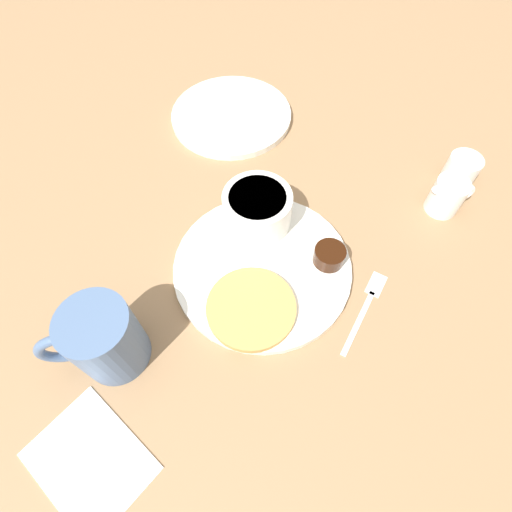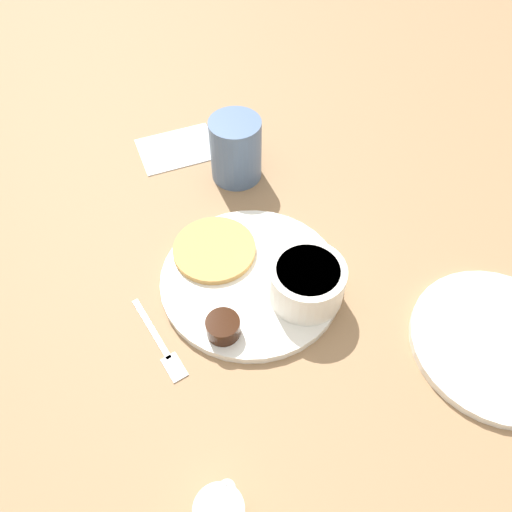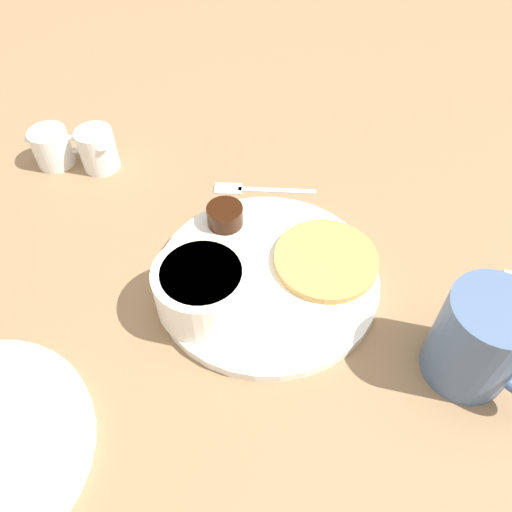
{
  "view_description": "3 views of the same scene",
  "coord_description": "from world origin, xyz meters",
  "px_view_note": "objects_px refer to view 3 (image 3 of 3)",
  "views": [
    {
      "loc": [
        0.14,
        -0.24,
        0.49
      ],
      "look_at": [
        -0.0,
        -0.01,
        0.05
      ],
      "focal_mm": 28.0,
      "sensor_mm": 36.0,
      "label": 1
    },
    {
      "loc": [
        0.19,
        0.34,
        0.56
      ],
      "look_at": [
        -0.01,
        -0.01,
        0.05
      ],
      "focal_mm": 35.0,
      "sensor_mm": 36.0,
      "label": 2
    },
    {
      "loc": [
        -0.34,
        -0.02,
        0.44
      ],
      "look_at": [
        0.0,
        0.01,
        0.04
      ],
      "focal_mm": 35.0,
      "sensor_mm": 36.0,
      "label": 3
    }
  ],
  "objects_px": {
    "plate": "(267,277)",
    "bowl": "(203,287)",
    "creamer_pitcher_near": "(97,149)",
    "creamer_pitcher_far": "(52,147)",
    "coffee_mug": "(482,342)",
    "fork": "(252,189)"
  },
  "relations": [
    {
      "from": "plate",
      "to": "bowl",
      "type": "xyz_separation_m",
      "value": [
        -0.05,
        0.06,
        0.04
      ]
    },
    {
      "from": "coffee_mug",
      "to": "creamer_pitcher_far",
      "type": "distance_m",
      "value": 0.57
    },
    {
      "from": "creamer_pitcher_near",
      "to": "fork",
      "type": "distance_m",
      "value": 0.21
    },
    {
      "from": "creamer_pitcher_far",
      "to": "fork",
      "type": "xyz_separation_m",
      "value": [
        -0.03,
        -0.27,
        -0.02
      ]
    },
    {
      "from": "plate",
      "to": "fork",
      "type": "height_order",
      "value": "plate"
    },
    {
      "from": "plate",
      "to": "bowl",
      "type": "relative_size",
      "value": 2.51
    },
    {
      "from": "plate",
      "to": "bowl",
      "type": "height_order",
      "value": "bowl"
    },
    {
      "from": "plate",
      "to": "bowl",
      "type": "distance_m",
      "value": 0.08
    },
    {
      "from": "plate",
      "to": "fork",
      "type": "bearing_deg",
      "value": 12.52
    },
    {
      "from": "bowl",
      "to": "creamer_pitcher_near",
      "type": "xyz_separation_m",
      "value": [
        0.22,
        0.18,
        -0.01
      ]
    },
    {
      "from": "coffee_mug",
      "to": "plate",
      "type": "bearing_deg",
      "value": 66.26
    },
    {
      "from": "creamer_pitcher_near",
      "to": "creamer_pitcher_far",
      "type": "relative_size",
      "value": 0.81
    },
    {
      "from": "creamer_pitcher_near",
      "to": "fork",
      "type": "height_order",
      "value": "creamer_pitcher_near"
    },
    {
      "from": "creamer_pitcher_near",
      "to": "creamer_pitcher_far",
      "type": "distance_m",
      "value": 0.06
    },
    {
      "from": "plate",
      "to": "creamer_pitcher_far",
      "type": "relative_size",
      "value": 3.41
    },
    {
      "from": "bowl",
      "to": "fork",
      "type": "relative_size",
      "value": 0.74
    },
    {
      "from": "fork",
      "to": "creamer_pitcher_near",
      "type": "bearing_deg",
      "value": 82.58
    },
    {
      "from": "bowl",
      "to": "creamer_pitcher_near",
      "type": "height_order",
      "value": "bowl"
    },
    {
      "from": "bowl",
      "to": "coffee_mug",
      "type": "height_order",
      "value": "coffee_mug"
    },
    {
      "from": "bowl",
      "to": "plate",
      "type": "bearing_deg",
      "value": -52.08
    },
    {
      "from": "bowl",
      "to": "coffee_mug",
      "type": "relative_size",
      "value": 0.94
    },
    {
      "from": "coffee_mug",
      "to": "creamer_pitcher_near",
      "type": "relative_size",
      "value": 1.78
    }
  ]
}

